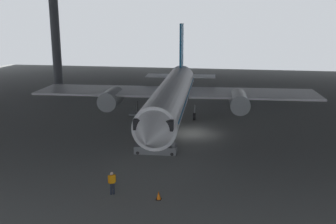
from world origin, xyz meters
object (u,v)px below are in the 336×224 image
(crew_worker_by_stairs, at_px, (138,133))
(traffic_cone_orange, at_px, (159,195))
(boarding_stairs, at_px, (155,145))
(crew_worker_near_nose, at_px, (112,182))
(airplane_main, at_px, (173,95))

(crew_worker_by_stairs, height_order, traffic_cone_orange, crew_worker_by_stairs)
(boarding_stairs, xyz_separation_m, crew_worker_near_nose, (-1.17, -8.87, 0.21))
(crew_worker_by_stairs, xyz_separation_m, traffic_cone_orange, (4.39, -11.72, -0.68))
(crew_worker_by_stairs, bearing_deg, crew_worker_near_nose, -84.48)
(boarding_stairs, height_order, traffic_cone_orange, boarding_stairs)
(boarding_stairs, bearing_deg, crew_worker_by_stairs, 130.96)
(airplane_main, xyz_separation_m, crew_worker_by_stairs, (-2.27, -7.21, -2.41))
(boarding_stairs, relative_size, crew_worker_near_nose, 2.80)
(boarding_stairs, height_order, crew_worker_near_nose, boarding_stairs)
(airplane_main, height_order, crew_worker_by_stairs, airplane_main)
(airplane_main, distance_m, crew_worker_by_stairs, 7.93)
(traffic_cone_orange, bearing_deg, boarding_stairs, 103.09)
(crew_worker_near_nose, bearing_deg, crew_worker_by_stairs, 95.52)
(traffic_cone_orange, bearing_deg, airplane_main, 96.39)
(traffic_cone_orange, bearing_deg, crew_worker_near_nose, 175.90)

